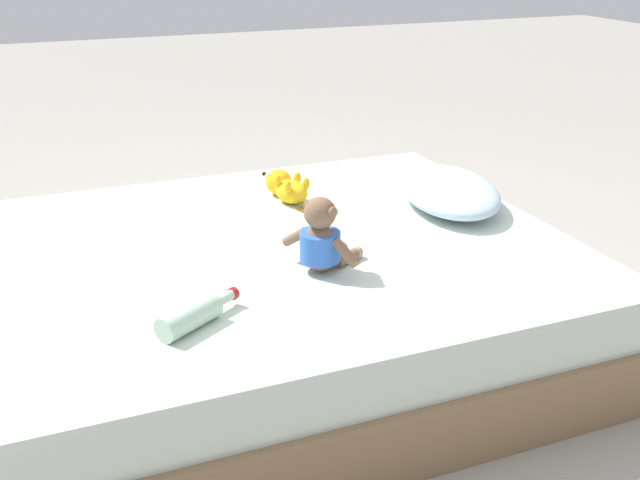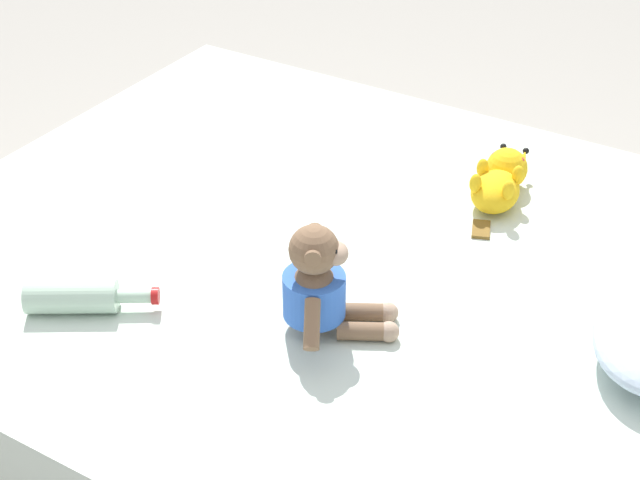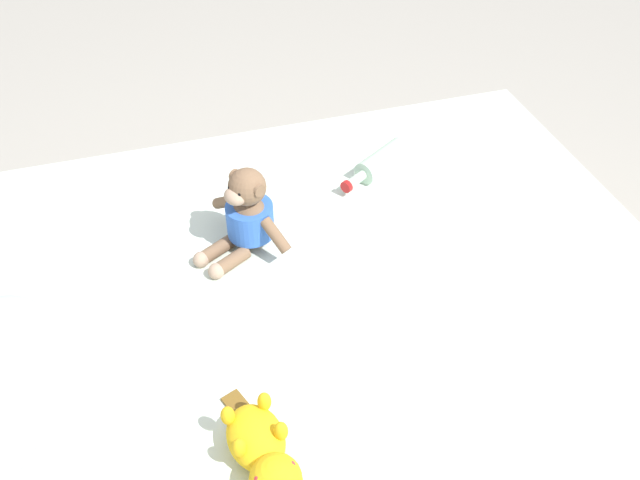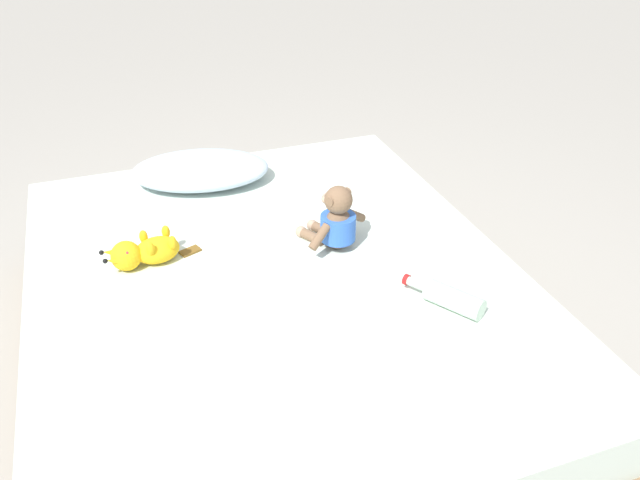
{
  "view_description": "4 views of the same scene",
  "coord_description": "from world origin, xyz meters",
  "px_view_note": "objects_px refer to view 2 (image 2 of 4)",
  "views": [
    {
      "loc": [
        2.14,
        -0.68,
        1.34
      ],
      "look_at": [
        0.25,
        0.08,
        0.48
      ],
      "focal_mm": 41.89,
      "sensor_mm": 36.0,
      "label": 1
    },
    {
      "loc": [
        1.54,
        0.88,
        1.61
      ],
      "look_at": [
        0.09,
        -0.0,
        0.47
      ],
      "focal_mm": 55.62,
      "sensor_mm": 36.0,
      "label": 2
    },
    {
      "loc": [
        -1.08,
        0.3,
        1.6
      ],
      "look_at": [
        0.13,
        -0.07,
        0.45
      ],
      "focal_mm": 38.49,
      "sensor_mm": 36.0,
      "label": 3
    },
    {
      "loc": [
        -0.45,
        -1.69,
        1.59
      ],
      "look_at": [
        0.15,
        -0.03,
        0.49
      ],
      "focal_mm": 36.29,
      "sensor_mm": 36.0,
      "label": 4
    }
  ],
  "objects_px": {
    "plush_monkey": "(320,288)",
    "glass_bottle": "(77,297)",
    "bed": "(343,323)",
    "plush_yellow_creature": "(500,181)"
  },
  "relations": [
    {
      "from": "plush_monkey",
      "to": "glass_bottle",
      "type": "height_order",
      "value": "plush_monkey"
    },
    {
      "from": "bed",
      "to": "glass_bottle",
      "type": "distance_m",
      "value": 0.62
    },
    {
      "from": "plush_monkey",
      "to": "glass_bottle",
      "type": "bearing_deg",
      "value": -65.23
    },
    {
      "from": "bed",
      "to": "plush_monkey",
      "type": "xyz_separation_m",
      "value": [
        0.25,
        0.09,
        0.29
      ]
    },
    {
      "from": "bed",
      "to": "plush_monkey",
      "type": "bearing_deg",
      "value": 19.72
    },
    {
      "from": "bed",
      "to": "plush_monkey",
      "type": "distance_m",
      "value": 0.39
    },
    {
      "from": "plush_monkey",
      "to": "plush_yellow_creature",
      "type": "bearing_deg",
      "value": 170.31
    },
    {
      "from": "plush_yellow_creature",
      "to": "glass_bottle",
      "type": "xyz_separation_m",
      "value": [
        0.84,
        -0.55,
        -0.01
      ]
    },
    {
      "from": "glass_bottle",
      "to": "plush_yellow_creature",
      "type": "bearing_deg",
      "value": 146.75
    },
    {
      "from": "glass_bottle",
      "to": "bed",
      "type": "bearing_deg",
      "value": 141.76
    }
  ]
}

